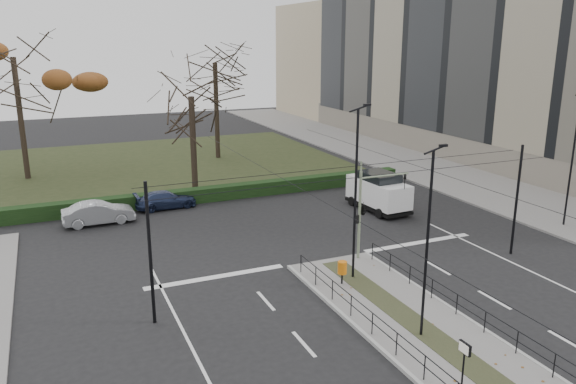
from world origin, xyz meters
The scene contains 20 objects.
ground centered at (0.00, 0.00, 0.00)m, with size 140.00×140.00×0.00m, color black.
median_island centered at (0.00, -2.50, 0.07)m, with size 4.40×15.00×0.14m, color slate.
sidewalk_east centered at (18.00, 22.00, 0.07)m, with size 8.00×90.00×0.14m, color slate.
park centered at (-6.00, 32.00, 0.05)m, with size 38.00×26.00×0.10m, color #263018.
hedge centered at (-6.00, 18.60, 0.50)m, with size 38.00×1.00×1.00m, color black.
apartment_block centered at (27.97, 23.97, 10.39)m, with size 13.09×52.10×21.64m.
median_railing centered at (0.00, -2.60, 0.98)m, with size 4.14×13.24×0.92m.
catenary centered at (0.00, 1.62, 3.42)m, with size 20.00×34.00×6.00m.
traffic_light centered at (1.77, 4.50, 2.86)m, with size 3.19×1.79×4.67m.
litter_bin centered at (-0.86, 1.99, 0.94)m, with size 0.43×0.43×1.11m.
info_panel centered at (-1.51, -7.10, 1.64)m, with size 0.11×0.50×1.91m.
streetlamp_median_near centered at (-0.31, -3.41, 3.95)m, with size 0.63×0.13×7.49m.
streetlamp_median_far centered at (0.03, 2.46, 4.37)m, with size 0.70×0.14×8.32m.
streetlamp_sidewalk centered at (16.02, 4.15, 4.35)m, with size 0.69×0.14×8.29m.
parked_car_second centered at (-10.39, 16.25, 0.72)m, with size 1.52×4.36×1.44m, color #A2A5AA.
parked_car_third centered at (-5.83, 18.00, 0.60)m, with size 1.69×4.17×1.21m, color #212C4E.
white_van centered at (7.34, 11.82, 1.35)m, with size 2.51×5.10×2.61m.
rust_tree centered at (-14.63, 30.82, 9.89)m, with size 10.80×10.80×12.89m.
bare_tree_center centered at (2.31, 32.70, 8.47)m, with size 7.57×7.57×12.00m.
bare_tree_near centered at (-3.10, 20.51, 6.76)m, with size 5.45×5.45×9.57m.
Camera 1 is at (-12.90, -19.30, 11.25)m, focal length 35.00 mm.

